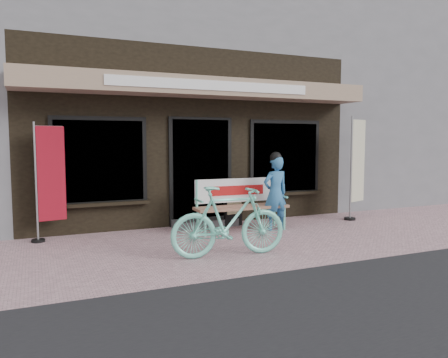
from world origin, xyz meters
name	(u,v)px	position (x,y,z in m)	size (l,w,h in m)	color
ground	(243,246)	(0.00, 0.00, 0.00)	(70.00, 70.00, 0.00)	#BD9198
storefront	(161,92)	(0.00, 4.96, 2.99)	(7.00, 6.77, 6.00)	black
neighbor_right_near	(391,110)	(8.50, 5.50, 2.80)	(10.00, 7.00, 5.60)	slate
bench	(240,200)	(0.49, 1.16, 0.58)	(1.85, 0.53, 0.99)	#74E2C6
person	(275,192)	(1.14, 0.91, 0.74)	(0.54, 0.37, 1.52)	teal
bicycle	(229,221)	(-0.49, -0.50, 0.53)	(0.50, 1.77, 1.06)	#74E2C6
nobori_red	(49,180)	(-2.90, 1.68, 1.06)	(0.61, 0.26, 2.05)	gray
nobori_cream	(357,166)	(3.38, 1.24, 1.16)	(0.66, 0.35, 2.25)	gray
menu_stand	(233,205)	(0.54, 1.57, 0.42)	(0.42, 0.16, 0.82)	black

